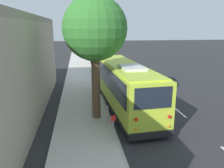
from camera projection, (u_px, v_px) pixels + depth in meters
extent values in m
plane|color=#28282B|center=(129.00, 104.00, 16.68)|extent=(160.00, 160.00, 0.00)
cube|color=beige|center=(82.00, 106.00, 16.14)|extent=(80.00, 3.29, 0.15)
cube|color=#AAA69D|center=(105.00, 104.00, 16.39)|extent=(80.00, 0.14, 0.15)
cube|color=#ADC633|center=(124.00, 84.00, 15.84)|extent=(10.96, 3.08, 2.84)
cube|color=black|center=(123.00, 101.00, 16.16)|extent=(11.01, 3.13, 0.28)
cube|color=black|center=(124.00, 76.00, 15.68)|extent=(10.08, 3.11, 1.36)
cube|color=black|center=(109.00, 64.00, 20.82)|extent=(0.16, 2.10, 1.42)
cube|color=black|center=(153.00, 98.00, 10.51)|extent=(0.15, 1.93, 1.08)
cube|color=black|center=(109.00, 57.00, 20.66)|extent=(0.15, 1.73, 0.22)
cube|color=#ADC633|center=(124.00, 65.00, 15.47)|extent=(10.28, 2.81, 0.10)
cube|color=silver|center=(132.00, 68.00, 13.61)|extent=(2.07, 1.49, 0.20)
cube|color=black|center=(109.00, 83.00, 21.32)|extent=(0.25, 2.43, 0.36)
cube|color=black|center=(152.00, 135.00, 10.98)|extent=(0.25, 2.43, 0.36)
cylinder|color=red|center=(136.00, 120.00, 10.51)|extent=(0.04, 0.18, 0.18)
cylinder|color=orange|center=(136.00, 129.00, 10.64)|extent=(0.04, 0.14, 0.14)
cylinder|color=red|center=(169.00, 117.00, 10.87)|extent=(0.04, 0.18, 0.18)
cylinder|color=orange|center=(169.00, 126.00, 10.99)|extent=(0.04, 0.14, 0.14)
cube|color=white|center=(100.00, 81.00, 21.16)|extent=(0.06, 0.32, 0.18)
cube|color=white|center=(117.00, 81.00, 21.49)|extent=(0.06, 0.32, 0.18)
cube|color=black|center=(95.00, 62.00, 20.13)|extent=(0.07, 0.10, 0.24)
cylinder|color=black|center=(102.00, 89.00, 18.96)|extent=(0.92, 0.36, 0.91)
cylinder|color=slate|center=(102.00, 89.00, 18.96)|extent=(0.43, 0.34, 0.41)
cylinder|color=black|center=(125.00, 88.00, 19.39)|extent=(0.92, 0.36, 0.91)
cylinder|color=slate|center=(125.00, 88.00, 19.39)|extent=(0.43, 0.34, 0.41)
cylinder|color=black|center=(120.00, 118.00, 13.06)|extent=(0.92, 0.36, 0.91)
cylinder|color=slate|center=(120.00, 118.00, 13.06)|extent=(0.43, 0.34, 0.41)
cylinder|color=black|center=(153.00, 115.00, 13.49)|extent=(0.92, 0.36, 0.91)
cylinder|color=slate|center=(153.00, 115.00, 13.49)|extent=(0.43, 0.34, 0.41)
cube|color=navy|center=(102.00, 69.00, 27.81)|extent=(4.10, 1.80, 0.65)
cube|color=black|center=(102.00, 65.00, 27.57)|extent=(1.95, 1.52, 0.48)
cube|color=navy|center=(102.00, 63.00, 27.51)|extent=(1.88, 1.48, 0.05)
cube|color=black|center=(100.00, 68.00, 29.82)|extent=(0.12, 1.66, 0.20)
cube|color=black|center=(104.00, 74.00, 25.91)|extent=(0.12, 1.66, 0.20)
cylinder|color=black|center=(95.00, 69.00, 28.94)|extent=(0.67, 0.21, 0.66)
cylinder|color=slate|center=(95.00, 69.00, 28.94)|extent=(0.30, 0.23, 0.30)
cylinder|color=black|center=(106.00, 69.00, 29.20)|extent=(0.67, 0.21, 0.66)
cylinder|color=slate|center=(106.00, 69.00, 29.20)|extent=(0.30, 0.23, 0.30)
cylinder|color=black|center=(97.00, 73.00, 26.50)|extent=(0.67, 0.21, 0.66)
cylinder|color=slate|center=(97.00, 73.00, 26.50)|extent=(0.30, 0.23, 0.30)
cylinder|color=black|center=(110.00, 72.00, 26.76)|extent=(0.67, 0.21, 0.66)
cylinder|color=slate|center=(110.00, 72.00, 26.76)|extent=(0.30, 0.23, 0.30)
cube|color=maroon|center=(98.00, 61.00, 34.47)|extent=(4.21, 1.94, 0.64)
cube|color=black|center=(98.00, 58.00, 34.23)|extent=(2.04, 1.57, 0.48)
cube|color=maroon|center=(98.00, 56.00, 34.17)|extent=(1.96, 1.53, 0.05)
cube|color=black|center=(96.00, 61.00, 36.49)|extent=(0.19, 1.62, 0.20)
cube|color=black|center=(100.00, 65.00, 32.57)|extent=(0.19, 1.62, 0.20)
cylinder|color=black|center=(92.00, 61.00, 35.58)|extent=(0.66, 0.24, 0.65)
cylinder|color=slate|center=(92.00, 61.00, 35.58)|extent=(0.31, 0.24, 0.29)
cylinder|color=black|center=(101.00, 61.00, 35.90)|extent=(0.66, 0.24, 0.65)
cylinder|color=slate|center=(101.00, 61.00, 35.90)|extent=(0.31, 0.24, 0.29)
cylinder|color=black|center=(94.00, 64.00, 33.13)|extent=(0.66, 0.24, 0.65)
cylinder|color=slate|center=(94.00, 64.00, 33.13)|extent=(0.31, 0.24, 0.29)
cylinder|color=black|center=(104.00, 63.00, 33.45)|extent=(0.66, 0.24, 0.65)
cylinder|color=slate|center=(104.00, 63.00, 33.45)|extent=(0.31, 0.24, 0.29)
cube|color=#A8AAAF|center=(94.00, 56.00, 40.53)|extent=(4.45, 1.77, 0.65)
cube|color=black|center=(94.00, 53.00, 40.27)|extent=(2.12, 1.48, 0.48)
cube|color=#A8AAAF|center=(94.00, 52.00, 40.21)|extent=(2.04, 1.45, 0.05)
cube|color=black|center=(94.00, 56.00, 42.72)|extent=(0.12, 1.61, 0.20)
cube|color=black|center=(95.00, 59.00, 38.45)|extent=(0.12, 1.61, 0.20)
cylinder|color=black|center=(90.00, 56.00, 41.81)|extent=(0.67, 0.22, 0.66)
cylinder|color=slate|center=(90.00, 56.00, 41.81)|extent=(0.30, 0.23, 0.30)
cylinder|color=black|center=(98.00, 56.00, 41.99)|extent=(0.67, 0.22, 0.66)
cylinder|color=slate|center=(98.00, 56.00, 41.99)|extent=(0.30, 0.23, 0.30)
cylinder|color=black|center=(91.00, 58.00, 39.14)|extent=(0.67, 0.22, 0.66)
cylinder|color=slate|center=(91.00, 58.00, 39.14)|extent=(0.30, 0.23, 0.30)
cylinder|color=black|center=(99.00, 58.00, 39.32)|extent=(0.67, 0.22, 0.66)
cylinder|color=slate|center=(99.00, 58.00, 39.32)|extent=(0.30, 0.23, 0.30)
cube|color=silver|center=(91.00, 52.00, 47.15)|extent=(4.32, 1.76, 0.61)
cube|color=black|center=(91.00, 50.00, 46.90)|extent=(2.05, 1.50, 0.48)
cube|color=silver|center=(91.00, 49.00, 46.84)|extent=(1.97, 1.47, 0.05)
cube|color=black|center=(91.00, 52.00, 49.28)|extent=(0.10, 1.66, 0.20)
cube|color=black|center=(92.00, 54.00, 45.12)|extent=(0.10, 1.66, 0.20)
cylinder|color=black|center=(88.00, 52.00, 48.38)|extent=(0.62, 0.21, 0.61)
cylinder|color=slate|center=(88.00, 52.00, 48.38)|extent=(0.28, 0.22, 0.28)
cylinder|color=black|center=(95.00, 52.00, 48.59)|extent=(0.62, 0.21, 0.61)
cylinder|color=slate|center=(95.00, 52.00, 48.59)|extent=(0.28, 0.22, 0.28)
cylinder|color=black|center=(88.00, 54.00, 45.78)|extent=(0.62, 0.21, 0.61)
cylinder|color=slate|center=(88.00, 54.00, 45.78)|extent=(0.28, 0.22, 0.28)
cylinder|color=black|center=(96.00, 54.00, 45.99)|extent=(0.62, 0.21, 0.61)
cylinder|color=slate|center=(96.00, 54.00, 45.99)|extent=(0.28, 0.22, 0.28)
cube|color=slate|center=(90.00, 49.00, 52.69)|extent=(4.39, 2.02, 0.64)
cube|color=black|center=(90.00, 47.00, 52.44)|extent=(2.13, 1.61, 0.48)
cube|color=slate|center=(90.00, 46.00, 52.38)|extent=(2.05, 1.57, 0.05)
cube|color=black|center=(90.00, 49.00, 54.83)|extent=(0.21, 1.63, 0.20)
cube|color=black|center=(90.00, 51.00, 50.67)|extent=(0.21, 1.63, 0.20)
cylinder|color=black|center=(87.00, 50.00, 53.98)|extent=(0.66, 0.25, 0.65)
cylinder|color=slate|center=(87.00, 50.00, 53.98)|extent=(0.31, 0.24, 0.29)
cylinder|color=black|center=(93.00, 49.00, 54.09)|extent=(0.66, 0.25, 0.65)
cylinder|color=slate|center=(93.00, 49.00, 54.09)|extent=(0.31, 0.24, 0.29)
cylinder|color=black|center=(87.00, 51.00, 51.38)|extent=(0.66, 0.25, 0.65)
cylinder|color=slate|center=(87.00, 51.00, 51.38)|extent=(0.31, 0.24, 0.29)
cylinder|color=black|center=(93.00, 51.00, 51.48)|extent=(0.66, 0.25, 0.65)
cylinder|color=slate|center=(93.00, 51.00, 51.48)|extent=(0.31, 0.24, 0.29)
cylinder|color=brown|center=(96.00, 85.00, 13.43)|extent=(0.52, 0.52, 4.16)
sphere|color=#2D6B28|center=(95.00, 29.00, 12.57)|extent=(3.77, 3.77, 3.77)
sphere|color=#31732C|center=(94.00, 7.00, 12.72)|extent=(2.45, 2.45, 2.45)
cylinder|color=gray|center=(113.00, 132.00, 10.67)|extent=(0.06, 0.06, 1.16)
cube|color=red|center=(113.00, 118.00, 10.49)|extent=(0.02, 0.22, 0.28)
cylinder|color=gray|center=(108.00, 116.00, 12.56)|extent=(0.06, 0.06, 1.22)
cylinder|color=red|center=(92.00, 79.00, 22.68)|extent=(0.22, 0.22, 0.65)
sphere|color=red|center=(92.00, 75.00, 22.58)|extent=(0.20, 0.20, 0.20)
cube|color=gray|center=(23.00, 16.00, 10.83)|extent=(23.62, 0.30, 0.40)
cube|color=silver|center=(178.00, 111.00, 15.33)|extent=(2.40, 0.14, 0.01)
cube|color=silver|center=(151.00, 88.00, 21.07)|extent=(2.40, 0.14, 0.01)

